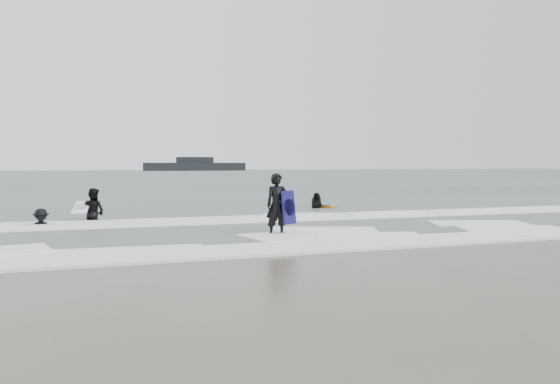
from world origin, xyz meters
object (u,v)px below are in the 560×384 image
object	(u,v)px
surfer_centre	(277,237)
surfer_right_far	(317,209)
surfer_wading	(93,222)
surfer_breaker	(41,227)
surfer_right_near	(317,209)
vessel_horizon	(195,166)

from	to	relation	value
surfer_centre	surfer_right_far	distance (m)	9.82
surfer_wading	surfer_breaker	distance (m)	2.08
surfer_breaker	surfer_right_near	distance (m)	11.98
surfer_breaker	surfer_right_near	bearing A→B (deg)	10.71
surfer_wading	surfer_right_far	xyz separation A→B (m)	(9.81, 2.63, 0.00)
surfer_centre	surfer_right_far	xyz separation A→B (m)	(4.77, 8.58, 0.00)
surfer_centre	surfer_wading	xyz separation A→B (m)	(-5.04, 5.95, 0.00)
surfer_right_near	vessel_horizon	xyz separation A→B (m)	(17.37, 133.47, 1.46)
vessel_horizon	surfer_centre	bearing A→B (deg)	-98.85
surfer_right_near	surfer_centre	bearing A→B (deg)	20.76
surfer_centre	vessel_horizon	world-z (taller)	vessel_horizon
surfer_centre	surfer_right_near	distance (m)	9.62
surfer_centre	surfer_right_far	bearing A→B (deg)	61.10
surfer_breaker	surfer_right_near	world-z (taller)	surfer_right_near
surfer_wading	surfer_right_near	world-z (taller)	surfer_right_near
surfer_right_far	surfer_breaker	bearing A→B (deg)	-0.42
vessel_horizon	surfer_breaker	bearing A→B (deg)	-101.84
surfer_right_near	vessel_horizon	bearing A→B (deg)	-137.30
surfer_wading	surfer_right_far	bearing A→B (deg)	-127.52
surfer_wading	surfer_breaker	xyz separation A→B (m)	(-1.63, -1.29, 0.00)
surfer_centre	surfer_wading	world-z (taller)	surfer_centre
surfer_centre	surfer_right_near	xyz separation A→B (m)	(4.72, 8.38, 0.00)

